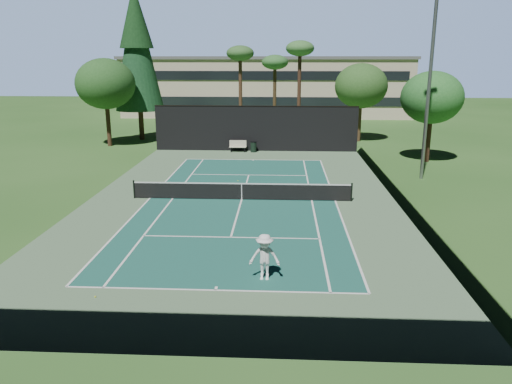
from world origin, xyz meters
TOP-DOWN VIEW (x-y plane):
  - ground at (0.00, 0.00)m, footprint 160.00×160.00m
  - apron_slab at (0.00, 0.00)m, footprint 18.00×32.00m
  - court_surface at (0.00, 0.00)m, footprint 10.97×23.77m
  - court_lines at (0.00, 0.00)m, footprint 11.07×23.87m
  - tennis_net at (0.00, 0.00)m, footprint 12.90×0.10m
  - fence at (0.00, 0.06)m, footprint 18.04×32.05m
  - player at (1.73, -10.83)m, footprint 1.20×0.73m
  - tennis_ball_a at (-4.12, -12.64)m, footprint 0.07×0.07m
  - tennis_ball_b at (-0.73, 1.83)m, footprint 0.06×0.06m
  - tennis_ball_c at (-0.62, 4.55)m, footprint 0.08×0.08m
  - tennis_ball_d at (-3.29, 2.52)m, footprint 0.06×0.06m
  - park_bench at (-1.57, 15.48)m, footprint 1.50×0.45m
  - trash_bin at (-0.18, 15.41)m, footprint 0.56×0.56m
  - pine_tree at (-12.00, 22.00)m, footprint 4.80×4.80m
  - palm_a at (-2.00, 24.00)m, footprint 2.80×2.80m
  - palm_b at (1.50, 26.00)m, footprint 2.80×2.80m
  - palm_c at (4.00, 23.00)m, footprint 2.80×2.80m
  - decid_tree_a at (10.00, 22.00)m, footprint 5.12×5.12m
  - decid_tree_b at (14.00, 12.00)m, footprint 4.80×4.80m
  - decid_tree_c at (-14.00, 18.00)m, footprint 5.44×5.44m
  - campus_building at (0.00, 45.98)m, footprint 40.50×12.50m
  - light_pole at (12.00, 6.00)m, footprint 0.90×0.25m

SIDE VIEW (x-z plane):
  - ground at x=0.00m, z-range 0.00..0.00m
  - apron_slab at x=0.00m, z-range 0.00..0.01m
  - court_surface at x=0.00m, z-range 0.01..0.02m
  - court_lines at x=0.00m, z-range 0.02..0.02m
  - tennis_ball_d at x=-3.29m, z-range 0.00..0.06m
  - tennis_ball_b at x=-0.73m, z-range 0.00..0.06m
  - tennis_ball_a at x=-4.12m, z-range 0.00..0.07m
  - tennis_ball_c at x=-0.62m, z-range 0.00..0.08m
  - trash_bin at x=-0.18m, z-range 0.01..0.95m
  - park_bench at x=-1.57m, z-range 0.03..1.06m
  - tennis_net at x=0.00m, z-range 0.01..1.11m
  - player at x=1.73m, z-range 0.00..1.80m
  - fence at x=0.00m, z-range -0.01..4.02m
  - campus_building at x=0.00m, z-range 0.06..8.36m
  - decid_tree_b at x=14.00m, z-range 1.51..8.65m
  - decid_tree_a at x=10.00m, z-range 1.61..9.23m
  - decid_tree_c at x=-14.00m, z-range 1.72..9.81m
  - light_pole at x=12.00m, z-range 0.35..12.57m
  - palm_b at x=1.50m, z-range 3.15..11.57m
  - palm_a at x=-2.00m, z-range 3.53..12.85m
  - palm_c at x=4.00m, z-range 3.72..13.49m
  - pine_tree at x=-12.00m, z-range 2.05..17.05m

